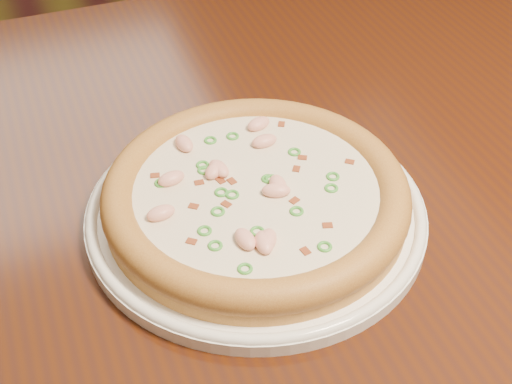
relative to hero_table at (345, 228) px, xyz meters
name	(u,v)px	position (x,y,z in m)	size (l,w,h in m)	color
ground	(98,239)	(-0.21, 0.76, -0.65)	(9.00, 9.00, 0.00)	black
hero_table	(345,228)	(0.00, 0.00, 0.00)	(1.20, 0.80, 0.75)	black
plate	(256,211)	(-0.12, -0.05, 0.11)	(0.29, 0.29, 0.02)	white
pizza	(256,195)	(-0.12, -0.05, 0.13)	(0.26, 0.26, 0.03)	#C67F46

